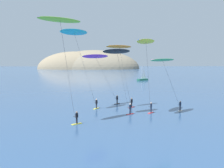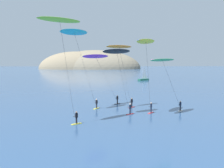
{
  "view_description": "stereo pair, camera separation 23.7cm",
  "coord_description": "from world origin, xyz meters",
  "px_view_note": "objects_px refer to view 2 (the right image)",
  "views": [
    {
      "loc": [
        4.37,
        -14.88,
        8.64
      ],
      "look_at": [
        6.17,
        29.15,
        4.63
      ],
      "focal_mm": 45.0,
      "sensor_mm": 36.0,
      "label": 1
    },
    {
      "loc": [
        4.6,
        -14.89,
        8.64
      ],
      "look_at": [
        6.17,
        29.15,
        4.63
      ],
      "focal_mm": 45.0,
      "sensor_mm": 36.0,
      "label": 2
    }
  ],
  "objects_px": {
    "kitesurfer_purple": "(98,60)",
    "kitesurfer_orange": "(120,52)",
    "kitesurfer_yellow": "(146,46)",
    "kitesurfer_cyan": "(76,38)",
    "kitesurfer_lime": "(61,28)",
    "kitesurfer_green": "(164,64)",
    "kitesurfer_black": "(118,56)",
    "sailboat_far": "(143,79)"
  },
  "relations": [
    {
      "from": "kitesurfer_purple",
      "to": "kitesurfer_orange",
      "type": "bearing_deg",
      "value": -25.87
    },
    {
      "from": "kitesurfer_yellow",
      "to": "kitesurfer_cyan",
      "type": "height_order",
      "value": "kitesurfer_cyan"
    },
    {
      "from": "kitesurfer_purple",
      "to": "kitesurfer_orange",
      "type": "relative_size",
      "value": 0.86
    },
    {
      "from": "kitesurfer_yellow",
      "to": "kitesurfer_orange",
      "type": "height_order",
      "value": "kitesurfer_yellow"
    },
    {
      "from": "kitesurfer_lime",
      "to": "kitesurfer_green",
      "type": "bearing_deg",
      "value": 24.67
    },
    {
      "from": "kitesurfer_lime",
      "to": "kitesurfer_yellow",
      "type": "bearing_deg",
      "value": 30.54
    },
    {
      "from": "kitesurfer_cyan",
      "to": "kitesurfer_black",
      "type": "height_order",
      "value": "kitesurfer_cyan"
    },
    {
      "from": "kitesurfer_cyan",
      "to": "kitesurfer_orange",
      "type": "height_order",
      "value": "kitesurfer_cyan"
    },
    {
      "from": "kitesurfer_cyan",
      "to": "kitesurfer_purple",
      "type": "relative_size",
      "value": 1.41
    },
    {
      "from": "kitesurfer_yellow",
      "to": "kitesurfer_lime",
      "type": "height_order",
      "value": "kitesurfer_lime"
    },
    {
      "from": "kitesurfer_green",
      "to": "kitesurfer_cyan",
      "type": "bearing_deg",
      "value": 167.16
    },
    {
      "from": "sailboat_far",
      "to": "kitesurfer_cyan",
      "type": "xyz_separation_m",
      "value": [
        -20.16,
        -64.83,
        11.2
      ]
    },
    {
      "from": "kitesurfer_purple",
      "to": "kitesurfer_green",
      "type": "xyz_separation_m",
      "value": [
        10.05,
        -7.7,
        -0.48
      ]
    },
    {
      "from": "kitesurfer_cyan",
      "to": "kitesurfer_lime",
      "type": "bearing_deg",
      "value": -95.62
    },
    {
      "from": "kitesurfer_yellow",
      "to": "kitesurfer_lime",
      "type": "bearing_deg",
      "value": -149.46
    },
    {
      "from": "kitesurfer_yellow",
      "to": "kitesurfer_green",
      "type": "distance_m",
      "value": 3.71
    },
    {
      "from": "sailboat_far",
      "to": "kitesurfer_yellow",
      "type": "height_order",
      "value": "kitesurfer_yellow"
    },
    {
      "from": "kitesurfer_cyan",
      "to": "kitesurfer_lime",
      "type": "xyz_separation_m",
      "value": [
        -0.95,
        -9.62,
        0.55
      ]
    },
    {
      "from": "kitesurfer_yellow",
      "to": "kitesurfer_purple",
      "type": "bearing_deg",
      "value": 135.01
    },
    {
      "from": "kitesurfer_yellow",
      "to": "kitesurfer_purple",
      "type": "xyz_separation_m",
      "value": [
        -7.39,
        7.39,
        -2.1
      ]
    },
    {
      "from": "kitesurfer_cyan",
      "to": "kitesurfer_green",
      "type": "relative_size",
      "value": 1.53
    },
    {
      "from": "kitesurfer_yellow",
      "to": "kitesurfer_cyan",
      "type": "distance_m",
      "value": 11.14
    },
    {
      "from": "sailboat_far",
      "to": "kitesurfer_lime",
      "type": "bearing_deg",
      "value": -105.83
    },
    {
      "from": "kitesurfer_purple",
      "to": "kitesurfer_lime",
      "type": "bearing_deg",
      "value": -106.61
    },
    {
      "from": "kitesurfer_purple",
      "to": "kitesurfer_black",
      "type": "bearing_deg",
      "value": -68.56
    },
    {
      "from": "kitesurfer_lime",
      "to": "kitesurfer_black",
      "type": "relative_size",
      "value": 1.35
    },
    {
      "from": "kitesurfer_cyan",
      "to": "kitesurfer_purple",
      "type": "height_order",
      "value": "kitesurfer_cyan"
    },
    {
      "from": "kitesurfer_purple",
      "to": "kitesurfer_black",
      "type": "xyz_separation_m",
      "value": [
        3.1,
        -7.89,
        0.64
      ]
    },
    {
      "from": "kitesurfer_lime",
      "to": "kitesurfer_cyan",
      "type": "bearing_deg",
      "value": 84.38
    },
    {
      "from": "sailboat_far",
      "to": "kitesurfer_lime",
      "type": "xyz_separation_m",
      "value": [
        -21.1,
        -74.44,
        11.75
      ]
    },
    {
      "from": "kitesurfer_yellow",
      "to": "kitesurfer_purple",
      "type": "relative_size",
      "value": 1.23
    },
    {
      "from": "kitesurfer_lime",
      "to": "kitesurfer_orange",
      "type": "bearing_deg",
      "value": 56.66
    },
    {
      "from": "kitesurfer_yellow",
      "to": "kitesurfer_green",
      "type": "height_order",
      "value": "kitesurfer_yellow"
    },
    {
      "from": "kitesurfer_black",
      "to": "kitesurfer_orange",
      "type": "bearing_deg",
      "value": 82.5
    },
    {
      "from": "kitesurfer_orange",
      "to": "kitesurfer_black",
      "type": "relative_size",
      "value": 1.08
    },
    {
      "from": "kitesurfer_green",
      "to": "kitesurfer_black",
      "type": "distance_m",
      "value": 7.04
    },
    {
      "from": "kitesurfer_cyan",
      "to": "kitesurfer_black",
      "type": "distance_m",
      "value": 7.73
    },
    {
      "from": "kitesurfer_cyan",
      "to": "kitesurfer_orange",
      "type": "xyz_separation_m",
      "value": [
        7.2,
        2.77,
        -2.18
      ]
    },
    {
      "from": "kitesurfer_cyan",
      "to": "kitesurfer_green",
      "type": "height_order",
      "value": "kitesurfer_cyan"
    },
    {
      "from": "sailboat_far",
      "to": "kitesurfer_cyan",
      "type": "height_order",
      "value": "kitesurfer_cyan"
    },
    {
      "from": "sailboat_far",
      "to": "kitesurfer_lime",
      "type": "distance_m",
      "value": 78.26
    },
    {
      "from": "kitesurfer_yellow",
      "to": "kitesurfer_purple",
      "type": "height_order",
      "value": "kitesurfer_yellow"
    }
  ]
}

